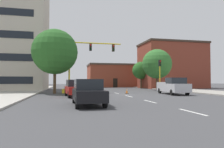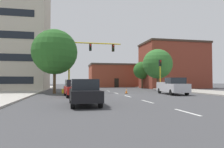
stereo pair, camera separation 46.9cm
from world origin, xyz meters
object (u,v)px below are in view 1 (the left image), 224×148
(traffic_signal_gantry, at_px, (77,77))
(traffic_cone_roadside_b, at_px, (99,91))
(sedan_black_near_left, at_px, (88,92))
(pickup_truck_silver, at_px, (173,86))
(sedan_red_mid_left, at_px, (76,88))
(traffic_cone_roadside_a, at_px, (127,91))
(tree_left_near, at_px, (55,52))
(traffic_light_pole_right, at_px, (160,68))
(tree_right_mid, at_px, (157,64))
(tree_right_far, at_px, (141,70))

(traffic_signal_gantry, bearing_deg, traffic_cone_roadside_b, -44.56)
(traffic_signal_gantry, relative_size, sedan_black_near_left, 1.75)
(pickup_truck_silver, relative_size, sedan_red_mid_left, 1.19)
(traffic_signal_gantry, distance_m, traffic_cone_roadside_a, 6.97)
(traffic_signal_gantry, relative_size, tree_left_near, 0.97)
(tree_left_near, relative_size, traffic_cone_roadside_b, 11.44)
(tree_left_near, xyz_separation_m, sedan_red_mid_left, (2.38, -5.61, -4.41))
(sedan_black_near_left, distance_m, traffic_cone_roadside_a, 12.78)
(traffic_signal_gantry, height_order, traffic_cone_roadside_b, traffic_signal_gantry)
(traffic_signal_gantry, height_order, pickup_truck_silver, traffic_signal_gantry)
(traffic_signal_gantry, xyz_separation_m, traffic_cone_roadside_b, (2.65, -2.61, -1.82))
(traffic_signal_gantry, distance_m, tree_left_near, 4.24)
(traffic_light_pole_right, height_order, tree_right_mid, tree_right_mid)
(traffic_light_pole_right, distance_m, traffic_cone_roadside_a, 8.10)
(traffic_signal_gantry, bearing_deg, sedan_black_near_left, -89.57)
(traffic_light_pole_right, xyz_separation_m, tree_left_near, (-15.35, -1.96, 1.77))
(tree_right_far, relative_size, traffic_cone_roadside_a, 8.25)
(tree_right_far, xyz_separation_m, pickup_truck_silver, (-3.28, -19.29, -2.87))
(pickup_truck_silver, bearing_deg, tree_left_near, 162.26)
(tree_right_mid, xyz_separation_m, sedan_black_near_left, (-13.82, -18.89, -3.63))
(traffic_cone_roadside_a, relative_size, traffic_cone_roadside_b, 0.97)
(tree_right_far, relative_size, pickup_truck_silver, 1.04)
(traffic_cone_roadside_a, bearing_deg, sedan_black_near_left, -118.46)
(traffic_signal_gantry, bearing_deg, sedan_red_mid_left, -93.36)
(traffic_cone_roadside_b, bearing_deg, tree_right_far, 54.75)
(tree_left_near, distance_m, traffic_cone_roadside_b, 7.55)
(tree_right_far, bearing_deg, pickup_truck_silver, -99.66)
(traffic_cone_roadside_b, bearing_deg, traffic_cone_roadside_a, -0.44)
(traffic_light_pole_right, xyz_separation_m, sedan_red_mid_left, (-12.97, -7.57, -2.64))
(traffic_signal_gantry, relative_size, traffic_cone_roadside_b, 11.12)
(traffic_cone_roadside_a, bearing_deg, pickup_truck_silver, -27.79)
(traffic_signal_gantry, distance_m, sedan_black_near_left, 13.92)
(tree_right_mid, height_order, pickup_truck_silver, tree_right_mid)
(traffic_light_pole_right, height_order, traffic_cone_roadside_b, traffic_light_pole_right)
(tree_right_far, bearing_deg, traffic_cone_roadside_b, -125.25)
(traffic_light_pole_right, xyz_separation_m, sedan_black_near_left, (-12.49, -15.02, -2.64))
(tree_right_far, distance_m, sedan_red_mid_left, 25.42)
(tree_right_far, distance_m, traffic_cone_roadside_a, 18.93)
(sedan_black_near_left, xyz_separation_m, sedan_red_mid_left, (-0.48, 7.45, 0.00))
(tree_right_mid, height_order, tree_left_near, tree_left_near)
(traffic_cone_roadside_b, bearing_deg, sedan_black_near_left, -102.74)
(traffic_cone_roadside_a, bearing_deg, traffic_light_pole_right, 30.66)
(traffic_cone_roadside_a, height_order, traffic_cone_roadside_b, traffic_cone_roadside_b)
(sedan_red_mid_left, bearing_deg, tree_right_mid, 38.67)
(tree_right_mid, distance_m, sedan_red_mid_left, 18.67)
(traffic_signal_gantry, bearing_deg, pickup_truck_silver, -25.21)
(sedan_black_near_left, bearing_deg, pickup_truck_silver, 37.98)
(traffic_light_pole_right, bearing_deg, pickup_truck_silver, -102.79)
(tree_right_far, distance_m, traffic_cone_roadside_b, 20.70)
(pickup_truck_silver, bearing_deg, tree_right_far, 80.34)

